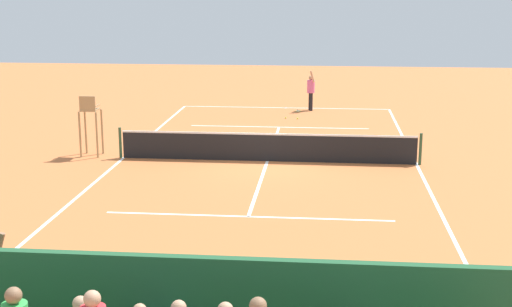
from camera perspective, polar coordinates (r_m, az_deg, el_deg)
ground_plane at (r=24.42m, az=0.91°, el=-0.61°), size 60.00×60.00×0.00m
court_line_markings at (r=24.45m, az=0.91°, el=-0.58°), size 10.10×22.20×0.01m
tennis_net at (r=24.30m, az=0.91°, el=0.54°), size 10.30×0.10×1.07m
umpire_chair at (r=25.57m, az=-13.04°, el=2.69°), size 0.67×0.67×2.14m
tennis_player at (r=34.37m, az=4.37°, el=5.11°), size 0.45×0.56×1.93m
tennis_racket at (r=34.23m, az=3.35°, el=3.39°), size 0.33×0.58×0.03m
tennis_ball_near at (r=32.19m, az=3.31°, el=2.80°), size 0.07×0.07×0.07m
tennis_ball_far at (r=32.32m, az=2.37°, el=2.86°), size 0.07×0.07×0.07m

